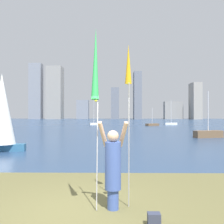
# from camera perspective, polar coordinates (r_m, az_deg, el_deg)

# --- Properties ---
(ground) EXTENTS (120.00, 138.00, 0.12)m
(ground) POSITION_cam_1_polar(r_m,az_deg,el_deg) (56.85, 0.06, -2.66)
(ground) COLOR brown
(person) EXTENTS (0.72, 0.53, 1.97)m
(person) POSITION_cam_1_polar(r_m,az_deg,el_deg) (6.09, 0.21, -11.47)
(person) COLOR #3F59A5
(person) RESTS_ON ground
(kite_flag_left) EXTENTS (0.16, 0.95, 3.98)m
(kite_flag_left) POSITION_cam_1_polar(r_m,az_deg,el_deg) (5.66, -3.55, 9.75)
(kite_flag_left) COLOR #B2B2B7
(kite_flag_left) RESTS_ON ground
(kite_flag_right) EXTENTS (0.16, 0.44, 3.78)m
(kite_flag_right) POSITION_cam_1_polar(r_m,az_deg,el_deg) (6.37, 3.53, 9.06)
(kite_flag_right) COLOR #B2B2B7
(kite_flag_right) RESTS_ON ground
(bag) EXTENTS (0.24, 0.20, 0.25)m
(bag) POSITION_cam_1_polar(r_m,az_deg,el_deg) (5.51, 8.97, -21.80)
(bag) COLOR #33384C
(bag) RESTS_ON ground
(sailboat_1) EXTENTS (2.76, 1.49, 4.22)m
(sailboat_1) POSITION_cam_1_polar(r_m,az_deg,el_deg) (25.74, 19.88, -4.40)
(sailboat_1) COLOR brown
(sailboat_1) RESTS_ON ground
(sailboat_2) EXTENTS (2.37, 0.75, 4.92)m
(sailboat_2) POSITION_cam_1_polar(r_m,az_deg,el_deg) (54.24, 12.54, -2.38)
(sailboat_2) COLOR white
(sailboat_2) RESTS_ON ground
(sailboat_3) EXTENTS (1.77, 1.21, 5.87)m
(sailboat_3) POSITION_cam_1_polar(r_m,az_deg,el_deg) (53.27, -3.91, -2.39)
(sailboat_3) COLOR white
(sailboat_3) RESTS_ON ground
(sailboat_5) EXTENTS (2.63, 2.12, 3.31)m
(sailboat_5) POSITION_cam_1_polar(r_m,az_deg,el_deg) (49.27, 8.60, -2.66)
(sailboat_5) COLOR brown
(sailboat_5) RESTS_ON ground
(sailboat_8) EXTENTS (3.14, 1.73, 5.67)m
(sailboat_8) POSITION_cam_1_polar(r_m,az_deg,el_deg) (16.59, -22.57, 0.13)
(sailboat_8) COLOR #2D6084
(sailboat_8) RESTS_ON ground
(skyline_tower_0) EXTENTS (5.24, 4.21, 23.82)m
(skyline_tower_0) POSITION_cam_1_polar(r_m,az_deg,el_deg) (119.23, -15.97, 4.27)
(skyline_tower_0) COLOR gray
(skyline_tower_0) RESTS_ON ground
(skyline_tower_1) EXTENTS (6.29, 7.36, 22.31)m
(skyline_tower_1) POSITION_cam_1_polar(r_m,az_deg,el_deg) (116.86, -12.08, 3.99)
(skyline_tower_1) COLOR gray
(skyline_tower_1) RESTS_ON ground
(skyline_tower_2) EXTENTS (5.12, 4.29, 8.22)m
(skyline_tower_2) POSITION_cam_1_polar(r_m,az_deg,el_deg) (117.09, -6.26, 0.52)
(skyline_tower_2) COLOR gray
(skyline_tower_2) RESTS_ON ground
(skyline_tower_3) EXTENTS (3.35, 4.15, 13.26)m
(skyline_tower_3) POSITION_cam_1_polar(r_m,az_deg,el_deg) (112.32, 0.65, 1.84)
(skyline_tower_3) COLOR slate
(skyline_tower_3) RESTS_ON ground
(skyline_tower_4) EXTENTS (3.11, 7.54, 19.52)m
(skyline_tower_4) POSITION_cam_1_polar(r_m,az_deg,el_deg) (111.52, 5.45, 3.47)
(skyline_tower_4) COLOR slate
(skyline_tower_4) RESTS_ON ground
(skyline_tower_5) EXTENTS (7.80, 4.03, 7.55)m
(skyline_tower_5) POSITION_cam_1_polar(r_m,az_deg,el_deg) (118.72, 12.94, 0.35)
(skyline_tower_5) COLOR gray
(skyline_tower_5) RESTS_ON ground
(skyline_tower_6) EXTENTS (3.58, 7.73, 15.07)m
(skyline_tower_6) POSITION_cam_1_polar(r_m,az_deg,el_deg) (116.16, 17.40, 2.23)
(skyline_tower_6) COLOR gray
(skyline_tower_6) RESTS_ON ground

